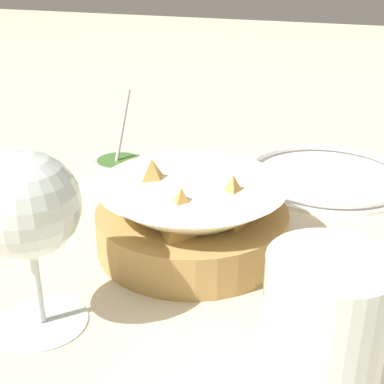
{
  "coord_description": "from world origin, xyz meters",
  "views": [
    {
      "loc": [
        -0.48,
        -0.16,
        0.3
      ],
      "look_at": [
        -0.01,
        0.02,
        0.07
      ],
      "focal_mm": 50.0,
      "sensor_mm": 36.0,
      "label": 1
    }
  ],
  "objects_px": {
    "sauce_cup": "(119,172)",
    "beer_mug": "(324,330)",
    "side_plate": "(326,175)",
    "food_basket": "(192,217)",
    "wine_glass": "(27,211)"
  },
  "relations": [
    {
      "from": "side_plate",
      "to": "sauce_cup",
      "type": "bearing_deg",
      "value": 115.61
    },
    {
      "from": "food_basket",
      "to": "beer_mug",
      "type": "height_order",
      "value": "beer_mug"
    },
    {
      "from": "food_basket",
      "to": "sauce_cup",
      "type": "height_order",
      "value": "sauce_cup"
    },
    {
      "from": "food_basket",
      "to": "sauce_cup",
      "type": "xyz_separation_m",
      "value": [
        0.12,
        0.15,
        -0.01
      ]
    },
    {
      "from": "sauce_cup",
      "to": "beer_mug",
      "type": "distance_m",
      "value": 0.41
    },
    {
      "from": "wine_glass",
      "to": "beer_mug",
      "type": "xyz_separation_m",
      "value": [
        0.01,
        -0.23,
        -0.06
      ]
    },
    {
      "from": "food_basket",
      "to": "wine_glass",
      "type": "height_order",
      "value": "wine_glass"
    },
    {
      "from": "sauce_cup",
      "to": "wine_glass",
      "type": "height_order",
      "value": "wine_glass"
    },
    {
      "from": "sauce_cup",
      "to": "wine_glass",
      "type": "relative_size",
      "value": 0.8
    },
    {
      "from": "side_plate",
      "to": "food_basket",
      "type": "bearing_deg",
      "value": 155.36
    },
    {
      "from": "sauce_cup",
      "to": "side_plate",
      "type": "height_order",
      "value": "sauce_cup"
    },
    {
      "from": "beer_mug",
      "to": "side_plate",
      "type": "relative_size",
      "value": 0.57
    },
    {
      "from": "food_basket",
      "to": "beer_mug",
      "type": "xyz_separation_m",
      "value": [
        -0.16,
        -0.16,
        0.01
      ]
    },
    {
      "from": "sauce_cup",
      "to": "side_plate",
      "type": "bearing_deg",
      "value": -64.39
    },
    {
      "from": "food_basket",
      "to": "wine_glass",
      "type": "xyz_separation_m",
      "value": [
        -0.17,
        0.07,
        0.07
      ]
    }
  ]
}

